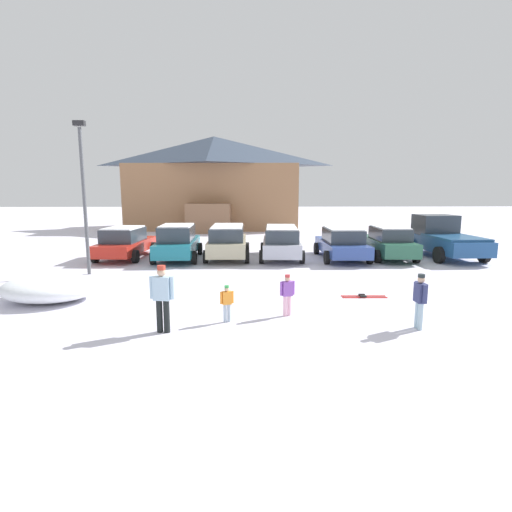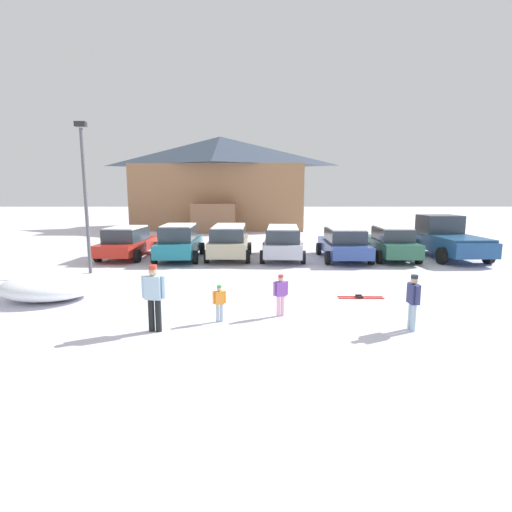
{
  "view_description": "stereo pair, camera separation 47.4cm",
  "coord_description": "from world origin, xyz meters",
  "px_view_note": "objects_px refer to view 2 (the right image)",
  "views": [
    {
      "loc": [
        -0.33,
        -7.08,
        3.43
      ],
      "look_at": [
        0.08,
        8.08,
        0.95
      ],
      "focal_mm": 28.0,
      "sensor_mm": 36.0,
      "label": 1
    },
    {
      "loc": [
        0.14,
        -7.08,
        3.43
      ],
      "look_at": [
        0.08,
        8.08,
        0.95
      ],
      "focal_mm": 28.0,
      "sensor_mm": 36.0,
      "label": 2
    }
  ],
  "objects_px": {
    "lamp_post": "(87,191)",
    "parked_green_coupe": "(393,243)",
    "parked_teal_hatchback": "(181,242)",
    "pickup_truck": "(448,239)",
    "skier_adult_in_blue_parka": "(156,294)",
    "parked_red_sedan": "(130,242)",
    "parked_silver_wagon": "(284,241)",
    "skier_teen_in_navy_coat": "(415,299)",
    "skier_child_in_orange_jacket": "(221,301)",
    "ski_lodge": "(222,182)",
    "parked_blue_hatchback": "(345,243)",
    "plowed_snow_pile": "(51,286)",
    "skier_child_in_purple_jacket": "(282,293)",
    "pair_of_skis": "(362,297)",
    "parked_beige_suv": "(231,241)"
  },
  "relations": [
    {
      "from": "parked_blue_hatchback",
      "to": "pickup_truck",
      "type": "distance_m",
      "value": 5.48
    },
    {
      "from": "lamp_post",
      "to": "parked_teal_hatchback",
      "type": "bearing_deg",
      "value": 48.81
    },
    {
      "from": "ski_lodge",
      "to": "parked_red_sedan",
      "type": "distance_m",
      "value": 17.72
    },
    {
      "from": "ski_lodge",
      "to": "lamp_post",
      "type": "xyz_separation_m",
      "value": [
        -3.7,
        -21.05,
        -0.78
      ]
    },
    {
      "from": "parked_beige_suv",
      "to": "pickup_truck",
      "type": "xyz_separation_m",
      "value": [
        11.23,
        0.26,
        0.08
      ]
    },
    {
      "from": "parked_teal_hatchback",
      "to": "skier_teen_in_navy_coat",
      "type": "bearing_deg",
      "value": -53.6
    },
    {
      "from": "parked_teal_hatchback",
      "to": "pair_of_skis",
      "type": "bearing_deg",
      "value": -45.78
    },
    {
      "from": "parked_red_sedan",
      "to": "parked_green_coupe",
      "type": "xyz_separation_m",
      "value": [
        13.49,
        -0.41,
        0.02
      ]
    },
    {
      "from": "parked_red_sedan",
      "to": "parked_silver_wagon",
      "type": "height_order",
      "value": "parked_silver_wagon"
    },
    {
      "from": "pickup_truck",
      "to": "skier_teen_in_navy_coat",
      "type": "relative_size",
      "value": 3.92
    },
    {
      "from": "skier_child_in_purple_jacket",
      "to": "skier_teen_in_navy_coat",
      "type": "bearing_deg",
      "value": -19.85
    },
    {
      "from": "parked_red_sedan",
      "to": "ski_lodge",
      "type": "bearing_deg",
      "value": 78.89
    },
    {
      "from": "parked_silver_wagon",
      "to": "skier_adult_in_blue_parka",
      "type": "distance_m",
      "value": 11.33
    },
    {
      "from": "skier_child_in_orange_jacket",
      "to": "lamp_post",
      "type": "distance_m",
      "value": 9.18
    },
    {
      "from": "skier_teen_in_navy_coat",
      "to": "pair_of_skis",
      "type": "relative_size",
      "value": 0.96
    },
    {
      "from": "parked_green_coupe",
      "to": "pair_of_skis",
      "type": "bearing_deg",
      "value": -114.76
    },
    {
      "from": "parked_silver_wagon",
      "to": "parked_green_coupe",
      "type": "xyz_separation_m",
      "value": [
        5.49,
        -0.03,
        -0.06
      ]
    },
    {
      "from": "pair_of_skis",
      "to": "skier_teen_in_navy_coat",
      "type": "bearing_deg",
      "value": -81.01
    },
    {
      "from": "skier_child_in_orange_jacket",
      "to": "ski_lodge",
      "type": "bearing_deg",
      "value": 94.85
    },
    {
      "from": "parked_blue_hatchback",
      "to": "skier_child_in_purple_jacket",
      "type": "distance_m",
      "value": 9.95
    },
    {
      "from": "skier_adult_in_blue_parka",
      "to": "skier_child_in_purple_jacket",
      "type": "distance_m",
      "value": 3.41
    },
    {
      "from": "parked_teal_hatchback",
      "to": "lamp_post",
      "type": "height_order",
      "value": "lamp_post"
    },
    {
      "from": "skier_child_in_purple_jacket",
      "to": "parked_green_coupe",
      "type": "bearing_deg",
      "value": 56.71
    },
    {
      "from": "parked_green_coupe",
      "to": "pickup_truck",
      "type": "xyz_separation_m",
      "value": [
        3.01,
        0.44,
        0.16
      ]
    },
    {
      "from": "skier_child_in_orange_jacket",
      "to": "skier_adult_in_blue_parka",
      "type": "xyz_separation_m",
      "value": [
        -1.53,
        -0.73,
        0.38
      ]
    },
    {
      "from": "pickup_truck",
      "to": "skier_adult_in_blue_parka",
      "type": "distance_m",
      "value": 16.58
    },
    {
      "from": "skier_teen_in_navy_coat",
      "to": "skier_child_in_orange_jacket",
      "type": "bearing_deg",
      "value": 172.18
    },
    {
      "from": "parked_teal_hatchback",
      "to": "skier_child_in_purple_jacket",
      "type": "bearing_deg",
      "value": -64.02
    },
    {
      "from": "parked_blue_hatchback",
      "to": "skier_adult_in_blue_parka",
      "type": "height_order",
      "value": "skier_adult_in_blue_parka"
    },
    {
      "from": "pickup_truck",
      "to": "skier_child_in_purple_jacket",
      "type": "relative_size",
      "value": 4.73
    },
    {
      "from": "skier_teen_in_navy_coat",
      "to": "skier_adult_in_blue_parka",
      "type": "bearing_deg",
      "value": -179.37
    },
    {
      "from": "ski_lodge",
      "to": "parked_blue_hatchback",
      "type": "relative_size",
      "value": 3.27
    },
    {
      "from": "parked_teal_hatchback",
      "to": "parked_green_coupe",
      "type": "bearing_deg",
      "value": 0.2
    },
    {
      "from": "parked_green_coupe",
      "to": "pair_of_skis",
      "type": "distance_m",
      "value": 8.31
    },
    {
      "from": "parked_red_sedan",
      "to": "skier_child_in_orange_jacket",
      "type": "height_order",
      "value": "parked_red_sedan"
    },
    {
      "from": "ski_lodge",
      "to": "skier_adult_in_blue_parka",
      "type": "bearing_deg",
      "value": -88.38
    },
    {
      "from": "skier_adult_in_blue_parka",
      "to": "skier_child_in_purple_jacket",
      "type": "height_order",
      "value": "skier_adult_in_blue_parka"
    },
    {
      "from": "parked_red_sedan",
      "to": "skier_teen_in_navy_coat",
      "type": "height_order",
      "value": "parked_red_sedan"
    },
    {
      "from": "parked_teal_hatchback",
      "to": "parked_blue_hatchback",
      "type": "xyz_separation_m",
      "value": [
        8.3,
        -0.14,
        -0.06
      ]
    },
    {
      "from": "parked_teal_hatchback",
      "to": "skier_adult_in_blue_parka",
      "type": "height_order",
      "value": "parked_teal_hatchback"
    },
    {
      "from": "parked_beige_suv",
      "to": "skier_child_in_purple_jacket",
      "type": "xyz_separation_m",
      "value": [
        2.05,
        -9.58,
        -0.26
      ]
    },
    {
      "from": "parked_red_sedan",
      "to": "lamp_post",
      "type": "bearing_deg",
      "value": -94.94
    },
    {
      "from": "parked_teal_hatchback",
      "to": "skier_adult_in_blue_parka",
      "type": "distance_m",
      "value": 10.68
    },
    {
      "from": "ski_lodge",
      "to": "parked_teal_hatchback",
      "type": "bearing_deg",
      "value": -91.95
    },
    {
      "from": "parked_teal_hatchback",
      "to": "skier_teen_in_navy_coat",
      "type": "xyz_separation_m",
      "value": [
        7.75,
        -10.52,
        -0.08
      ]
    },
    {
      "from": "lamp_post",
      "to": "parked_green_coupe",
      "type": "bearing_deg",
      "value": 14.51
    },
    {
      "from": "parked_blue_hatchback",
      "to": "lamp_post",
      "type": "distance_m",
      "value": 12.18
    },
    {
      "from": "skier_teen_in_navy_coat",
      "to": "plowed_snow_pile",
      "type": "height_order",
      "value": "skier_teen_in_navy_coat"
    },
    {
      "from": "parked_beige_suv",
      "to": "plowed_snow_pile",
      "type": "distance_m",
      "value": 9.43
    },
    {
      "from": "ski_lodge",
      "to": "lamp_post",
      "type": "distance_m",
      "value": 21.39
    }
  ]
}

